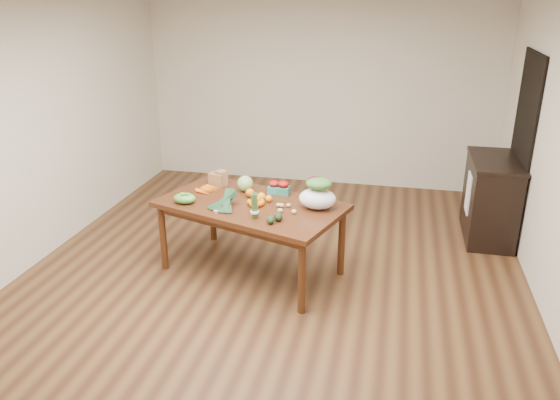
% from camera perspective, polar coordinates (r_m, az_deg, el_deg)
% --- Properties ---
extents(floor, '(6.00, 6.00, 0.00)m').
position_cam_1_polar(floor, '(5.55, -0.87, -8.05)').
color(floor, brown).
rests_on(floor, ground).
extents(room_walls, '(5.02, 6.02, 2.70)m').
position_cam_1_polar(room_walls, '(5.02, -0.95, 5.49)').
color(room_walls, beige).
rests_on(room_walls, floor).
extents(dining_table, '(1.99, 1.49, 0.75)m').
position_cam_1_polar(dining_table, '(5.50, -3.01, -3.96)').
color(dining_table, '#472510').
rests_on(dining_table, floor).
extents(doorway_dark, '(0.02, 1.00, 2.10)m').
position_cam_1_polar(doorway_dark, '(6.66, 23.87, 4.95)').
color(doorway_dark, black).
rests_on(doorway_dark, floor).
extents(cabinet, '(0.52, 1.02, 0.94)m').
position_cam_1_polar(cabinet, '(6.68, 21.12, 0.15)').
color(cabinet, black).
rests_on(cabinet, floor).
extents(dish_towel, '(0.02, 0.28, 0.45)m').
position_cam_1_polar(dish_towel, '(6.53, 19.07, 0.69)').
color(dish_towel, white).
rests_on(dish_towel, cabinet).
extents(paper_bag, '(0.27, 0.24, 0.16)m').
position_cam_1_polar(paper_bag, '(5.85, -6.54, 2.32)').
color(paper_bag, '#965F43').
rests_on(paper_bag, dining_table).
extents(cabbage, '(0.16, 0.16, 0.16)m').
position_cam_1_polar(cabbage, '(5.64, -3.67, 1.72)').
color(cabbage, '#99B86A').
rests_on(cabbage, dining_table).
extents(strawberry_basket_a, '(0.14, 0.14, 0.10)m').
position_cam_1_polar(strawberry_basket_a, '(5.59, -0.63, 1.25)').
color(strawberry_basket_a, red).
rests_on(strawberry_basket_a, dining_table).
extents(strawberry_basket_b, '(0.15, 0.15, 0.11)m').
position_cam_1_polar(strawberry_basket_b, '(5.56, 0.36, 1.16)').
color(strawberry_basket_b, '#AE120B').
rests_on(strawberry_basket_b, dining_table).
extents(orange_a, '(0.09, 0.09, 0.09)m').
position_cam_1_polar(orange_a, '(5.49, -3.16, 0.76)').
color(orange_a, orange).
rests_on(orange_a, dining_table).
extents(orange_b, '(0.08, 0.08, 0.08)m').
position_cam_1_polar(orange_b, '(5.39, -1.97, 0.35)').
color(orange_b, '#FF9E0F').
rests_on(orange_b, dining_table).
extents(orange_c, '(0.07, 0.07, 0.07)m').
position_cam_1_polar(orange_c, '(5.36, -1.19, 0.14)').
color(orange_c, '#FF9D0F').
rests_on(orange_c, dining_table).
extents(mandarin_cluster, '(0.23, 0.23, 0.09)m').
position_cam_1_polar(mandarin_cluster, '(5.27, -2.36, -0.10)').
color(mandarin_cluster, orange).
rests_on(mandarin_cluster, dining_table).
extents(carrots, '(0.29, 0.30, 0.03)m').
position_cam_1_polar(carrots, '(5.71, -7.55, 1.10)').
color(carrots, orange).
rests_on(carrots, dining_table).
extents(snap_pea_bag, '(0.22, 0.17, 0.10)m').
position_cam_1_polar(snap_pea_bag, '(5.41, -9.93, 0.18)').
color(snap_pea_bag, green).
rests_on(snap_pea_bag, dining_table).
extents(kale_bunch, '(0.43, 0.48, 0.16)m').
position_cam_1_polar(kale_bunch, '(5.20, -6.05, -0.13)').
color(kale_bunch, '#16311E').
rests_on(kale_bunch, dining_table).
extents(asparagus_bundle, '(0.11, 0.14, 0.26)m').
position_cam_1_polar(asparagus_bundle, '(4.95, -2.67, -0.59)').
color(asparagus_bundle, '#54843C').
rests_on(asparagus_bundle, dining_table).
extents(potato_a, '(0.05, 0.04, 0.04)m').
position_cam_1_polar(potato_a, '(5.24, -0.17, -0.53)').
color(potato_a, tan).
rests_on(potato_a, dining_table).
extents(potato_b, '(0.05, 0.05, 0.04)m').
position_cam_1_polar(potato_b, '(5.11, 0.01, -1.10)').
color(potato_b, '#D8CB7C').
rests_on(potato_b, dining_table).
extents(potato_c, '(0.05, 0.04, 0.04)m').
position_cam_1_polar(potato_c, '(5.24, 0.89, -0.55)').
color(potato_c, tan).
rests_on(potato_c, dining_table).
extents(potato_d, '(0.05, 0.04, 0.04)m').
position_cam_1_polar(potato_d, '(5.23, 0.18, -0.57)').
color(potato_d, tan).
rests_on(potato_d, dining_table).
extents(potato_e, '(0.05, 0.05, 0.04)m').
position_cam_1_polar(potato_e, '(5.08, 1.48, -1.23)').
color(potato_e, tan).
rests_on(potato_e, dining_table).
extents(avocado_a, '(0.10, 0.12, 0.07)m').
position_cam_1_polar(avocado_a, '(4.87, -1.01, -2.08)').
color(avocado_a, black).
rests_on(avocado_a, dining_table).
extents(avocado_b, '(0.11, 0.13, 0.08)m').
position_cam_1_polar(avocado_b, '(4.93, -0.18, -1.74)').
color(avocado_b, black).
rests_on(avocado_b, dining_table).
extents(salad_bag, '(0.42, 0.37, 0.28)m').
position_cam_1_polar(salad_bag, '(5.18, 3.94, 0.55)').
color(salad_bag, white).
rests_on(salad_bag, dining_table).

